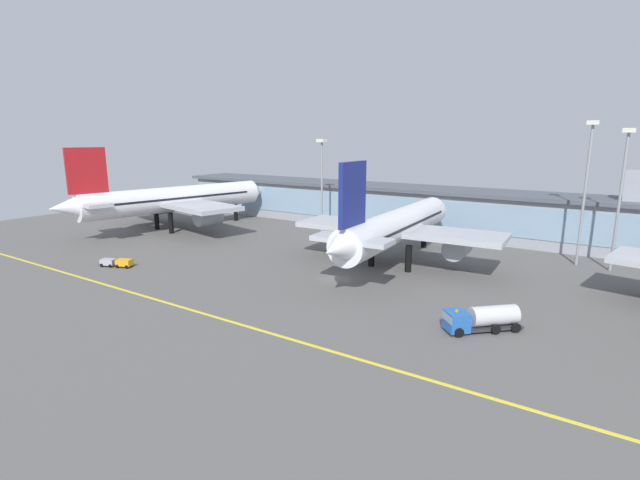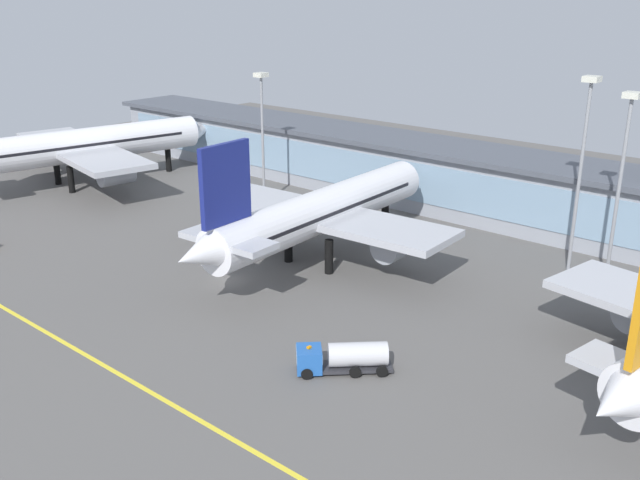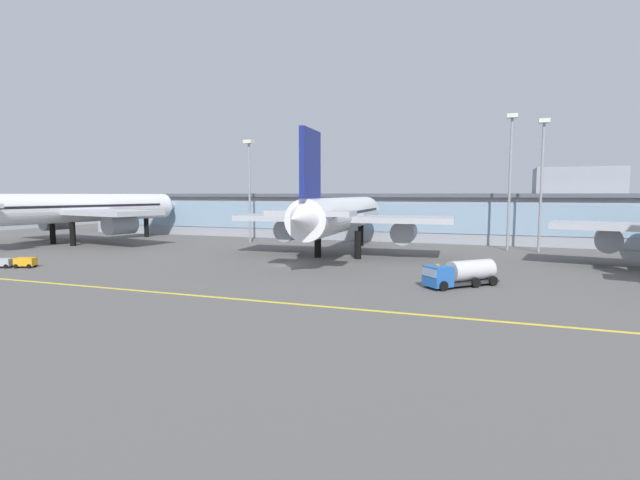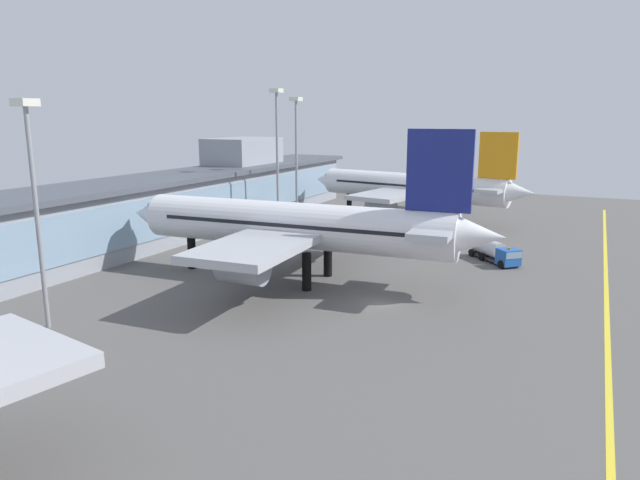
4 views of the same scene
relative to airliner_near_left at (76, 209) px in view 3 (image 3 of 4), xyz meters
name	(u,v)px [view 3 (image 3 of 4)]	position (x,y,z in m)	size (l,w,h in m)	color
ground_plane	(287,265)	(53.74, -13.14, -7.28)	(205.29, 205.29, 0.00)	#5B5956
taxiway_centreline_stripe	(200,296)	(53.74, -35.14, -7.27)	(164.23, 0.50, 0.01)	yellow
terminal_building	(373,214)	(55.87, 31.07, -1.63)	(149.63, 14.00, 15.64)	#9399A3
airliner_near_left	(76,209)	(0.00, 0.00, 0.00)	(42.08, 54.53, 19.88)	black
airliner_near_right	(342,215)	(58.07, -0.28, -0.44)	(36.44, 49.16, 18.68)	black
fuel_tanker_truck	(459,273)	(78.22, -21.09, -5.77)	(8.16, 8.06, 2.90)	black
baggage_tug_near	(15,262)	(18.56, -28.13, -6.48)	(5.76, 3.56, 1.40)	black
apron_light_mast_west	(249,175)	(33.26, 13.72, 7.03)	(1.80, 1.80, 21.55)	gray
apron_light_mast_centre	(542,166)	(89.57, 16.27, 8.01)	(1.80, 1.80, 23.31)	gray
apron_light_mast_east	(511,163)	(84.44, 17.29, 8.72)	(1.80, 1.80, 24.59)	gray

